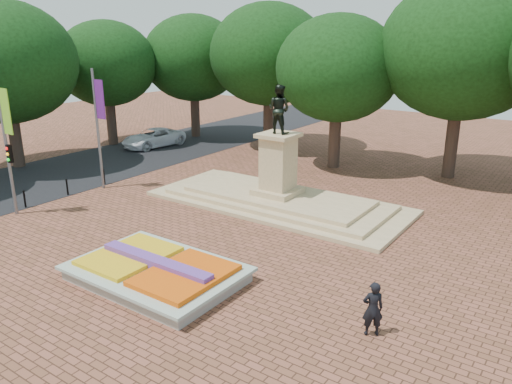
{
  "coord_description": "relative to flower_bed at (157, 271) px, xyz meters",
  "views": [
    {
      "loc": [
        13.74,
        -13.68,
        8.92
      ],
      "look_at": [
        1.74,
        3.46,
        2.2
      ],
      "focal_mm": 35.0,
      "sensor_mm": 36.0,
      "label": 1
    }
  ],
  "objects": [
    {
      "name": "ground",
      "position": [
        -1.03,
        2.0,
        -0.38
      ],
      "size": [
        90.0,
        90.0,
        0.0
      ],
      "primitive_type": "plane",
      "color": "brown",
      "rests_on": "ground"
    },
    {
      "name": "asphalt_street",
      "position": [
        -16.03,
        7.0,
        -0.37
      ],
      "size": [
        9.0,
        90.0,
        0.02
      ],
      "primitive_type": "cube",
      "color": "black",
      "rests_on": "ground"
    },
    {
      "name": "flower_bed",
      "position": [
        0.0,
        0.0,
        0.0
      ],
      "size": [
        6.3,
        4.3,
        0.91
      ],
      "color": "gray",
      "rests_on": "ground"
    },
    {
      "name": "monument",
      "position": [
        -1.03,
        10.0,
        0.5
      ],
      "size": [
        14.0,
        6.0,
        6.4
      ],
      "color": "tan",
      "rests_on": "ground"
    },
    {
      "name": "tree_row_back",
      "position": [
        1.31,
        20.0,
        6.29
      ],
      "size": [
        44.8,
        8.8,
        10.43
      ],
      "color": "#3A271F",
      "rests_on": "ground"
    },
    {
      "name": "tree_row_street",
      "position": [
        -20.53,
        6.67,
        6.01
      ],
      "size": [
        8.4,
        25.4,
        9.98
      ],
      "color": "#3A271F",
      "rests_on": "ground"
    },
    {
      "name": "banner_poles",
      "position": [
        -11.1,
        0.69,
        3.5
      ],
      "size": [
        0.88,
        11.17,
        7.0
      ],
      "color": "slate",
      "rests_on": "ground"
    },
    {
      "name": "bollard_row",
      "position": [
        -11.73,
        0.5,
        0.15
      ],
      "size": [
        0.12,
        13.12,
        0.98
      ],
      "color": "black",
      "rests_on": "ground"
    },
    {
      "name": "van",
      "position": [
        -17.04,
        16.25,
        0.35
      ],
      "size": [
        3.14,
        5.56,
        1.46
      ],
      "primitive_type": "imported",
      "rotation": [
        0.0,
        0.0,
        -0.14
      ],
      "color": "white",
      "rests_on": "ground"
    },
    {
      "name": "pedestrian",
      "position": [
        7.97,
        1.3,
        0.52
      ],
      "size": [
        0.78,
        0.74,
        1.8
      ],
      "primitive_type": "imported",
      "rotation": [
        0.0,
        0.0,
        3.79
      ],
      "color": "black",
      "rests_on": "ground"
    }
  ]
}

